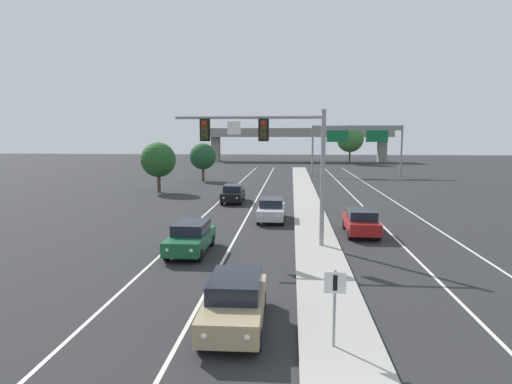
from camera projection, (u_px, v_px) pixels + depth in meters
The scene contains 17 objects.
median_island at pixel (315, 236), 25.66m from camera, with size 2.40×110.00×0.15m, color #9E9B93.
lane_stripe_oncoming_center at pixel (248, 215), 32.97m from camera, with size 0.14×100.00×0.01m, color silver.
lane_stripe_receding_center at pixel (374, 217), 32.21m from camera, with size 0.14×100.00×0.01m, color silver.
edge_stripe_left at pixel (205, 214), 33.23m from camera, with size 0.14×100.00×0.01m, color silver.
edge_stripe_right at pixel (419, 217), 31.95m from camera, with size 0.14×100.00×0.01m, color silver.
overhead_signal_mast at pixel (274, 148), 22.82m from camera, with size 7.95×0.44×7.20m.
median_sign_post at pixel (335, 297), 11.93m from camera, with size 0.60×0.10×2.20m.
car_oncoming_tan at pixel (235, 301), 13.65m from camera, with size 1.88×4.49×1.58m.
car_oncoming_green at pixel (191, 237), 22.25m from camera, with size 1.86×4.49×1.58m.
car_oncoming_silver at pixel (271, 209), 30.66m from camera, with size 1.85×4.48×1.58m.
car_oncoming_black at pixel (233, 193), 39.04m from camera, with size 1.90×4.50×1.58m.
car_receding_red at pixel (361, 221), 26.36m from camera, with size 1.88×4.49×1.58m.
highway_sign_gantry at pixel (357, 134), 63.82m from camera, with size 13.28×0.42×7.50m.
overpass_bridge at pixel (298, 136), 99.80m from camera, with size 42.40×6.40×7.65m.
tree_far_left_b at pixel (203, 156), 57.06m from camera, with size 3.46×3.46×5.00m.
tree_far_right_b at pixel (350, 139), 90.60m from camera, with size 5.64×5.64×8.16m.
tree_far_left_c at pixel (158, 160), 45.53m from camera, with size 3.66×3.66×5.30m.
Camera 1 is at (-1.46, -7.31, 6.01)m, focal length 30.39 mm.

